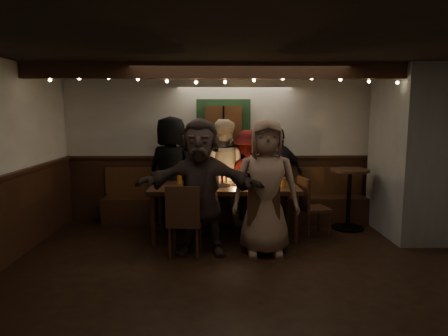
{
  "coord_description": "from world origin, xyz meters",
  "views": [
    {
      "loc": [
        -0.31,
        -4.63,
        1.92
      ],
      "look_at": [
        -0.2,
        1.6,
        1.05
      ],
      "focal_mm": 32.0,
      "sensor_mm": 36.0,
      "label": 1
    }
  ],
  "objects_px": {
    "chair_near_left": "(184,217)",
    "person_c": "(222,172)",
    "chair_near_right": "(263,215)",
    "person_d": "(249,178)",
    "dining_table": "(224,190)",
    "person_a": "(172,172)",
    "chair_end": "(309,203)",
    "person_f": "(201,187)",
    "person_g": "(265,187)",
    "high_top": "(349,191)",
    "person_b": "(197,172)",
    "person_e": "(277,175)"
  },
  "relations": [
    {
      "from": "chair_near_left",
      "to": "person_c",
      "type": "bearing_deg",
      "value": 72.56
    },
    {
      "from": "chair_near_right",
      "to": "person_d",
      "type": "xyz_separation_m",
      "value": [
        -0.07,
        1.46,
        0.27
      ]
    },
    {
      "from": "dining_table",
      "to": "person_d",
      "type": "xyz_separation_m",
      "value": [
        0.44,
        0.69,
        0.08
      ]
    },
    {
      "from": "person_a",
      "to": "person_d",
      "type": "relative_size",
      "value": 1.14
    },
    {
      "from": "chair_end",
      "to": "person_c",
      "type": "distance_m",
      "value": 1.57
    },
    {
      "from": "chair_near_left",
      "to": "person_f",
      "type": "height_order",
      "value": "person_f"
    },
    {
      "from": "chair_near_left",
      "to": "person_g",
      "type": "distance_m",
      "value": 1.16
    },
    {
      "from": "chair_near_left",
      "to": "person_d",
      "type": "height_order",
      "value": "person_d"
    },
    {
      "from": "person_f",
      "to": "person_d",
      "type": "bearing_deg",
      "value": 67.36
    },
    {
      "from": "dining_table",
      "to": "chair_end",
      "type": "relative_size",
      "value": 2.43
    },
    {
      "from": "person_c",
      "to": "chair_near_left",
      "type": "bearing_deg",
      "value": 83.63
    },
    {
      "from": "high_top",
      "to": "chair_end",
      "type": "bearing_deg",
      "value": -153.58
    },
    {
      "from": "person_c",
      "to": "person_d",
      "type": "distance_m",
      "value": 0.48
    },
    {
      "from": "dining_table",
      "to": "chair_near_right",
      "type": "distance_m",
      "value": 0.94
    },
    {
      "from": "person_a",
      "to": "person_g",
      "type": "distance_m",
      "value": 1.99
    },
    {
      "from": "chair_near_right",
      "to": "chair_near_left",
      "type": "bearing_deg",
      "value": -172.07
    },
    {
      "from": "chair_near_right",
      "to": "high_top",
      "type": "distance_m",
      "value": 1.94
    },
    {
      "from": "high_top",
      "to": "person_b",
      "type": "xyz_separation_m",
      "value": [
        -2.52,
        0.35,
        0.28
      ]
    },
    {
      "from": "chair_end",
      "to": "person_c",
      "type": "bearing_deg",
      "value": 152.24
    },
    {
      "from": "person_f",
      "to": "person_a",
      "type": "bearing_deg",
      "value": 117.31
    },
    {
      "from": "person_a",
      "to": "person_g",
      "type": "bearing_deg",
      "value": 160.13
    },
    {
      "from": "chair_near_left",
      "to": "chair_end",
      "type": "relative_size",
      "value": 1.06
    },
    {
      "from": "chair_end",
      "to": "person_a",
      "type": "height_order",
      "value": "person_a"
    },
    {
      "from": "person_a",
      "to": "person_g",
      "type": "height_order",
      "value": "person_a"
    },
    {
      "from": "person_e",
      "to": "chair_near_right",
      "type": "bearing_deg",
      "value": 51.63
    },
    {
      "from": "chair_near_left",
      "to": "chair_near_right",
      "type": "xyz_separation_m",
      "value": [
        1.05,
        0.15,
        -0.01
      ]
    },
    {
      "from": "high_top",
      "to": "person_a",
      "type": "height_order",
      "value": "person_a"
    },
    {
      "from": "person_d",
      "to": "person_f",
      "type": "distance_m",
      "value": 1.63
    },
    {
      "from": "high_top",
      "to": "person_a",
      "type": "bearing_deg",
      "value": 175.23
    },
    {
      "from": "dining_table",
      "to": "person_e",
      "type": "xyz_separation_m",
      "value": [
        0.93,
        0.73,
        0.11
      ]
    },
    {
      "from": "dining_table",
      "to": "high_top",
      "type": "bearing_deg",
      "value": 10.38
    },
    {
      "from": "chair_near_left",
      "to": "person_b",
      "type": "bearing_deg",
      "value": 86.78
    },
    {
      "from": "dining_table",
      "to": "person_c",
      "type": "xyz_separation_m",
      "value": [
        -0.03,
        0.72,
        0.17
      ]
    },
    {
      "from": "chair_near_left",
      "to": "person_d",
      "type": "relative_size",
      "value": 0.61
    },
    {
      "from": "chair_near_left",
      "to": "person_f",
      "type": "xyz_separation_m",
      "value": [
        0.21,
        0.18,
        0.37
      ]
    },
    {
      "from": "person_c",
      "to": "person_b",
      "type": "bearing_deg",
      "value": 10.58
    },
    {
      "from": "dining_table",
      "to": "chair_near_right",
      "type": "height_order",
      "value": "dining_table"
    },
    {
      "from": "person_b",
      "to": "high_top",
      "type": "bearing_deg",
      "value": 163.57
    },
    {
      "from": "dining_table",
      "to": "person_g",
      "type": "bearing_deg",
      "value": -54.6
    },
    {
      "from": "chair_end",
      "to": "person_a",
      "type": "relative_size",
      "value": 0.5
    },
    {
      "from": "chair_end",
      "to": "high_top",
      "type": "height_order",
      "value": "high_top"
    },
    {
      "from": "chair_near_left",
      "to": "person_d",
      "type": "bearing_deg",
      "value": 58.67
    },
    {
      "from": "person_g",
      "to": "person_d",
      "type": "bearing_deg",
      "value": 94.61
    },
    {
      "from": "dining_table",
      "to": "person_b",
      "type": "height_order",
      "value": "person_b"
    },
    {
      "from": "person_b",
      "to": "person_c",
      "type": "xyz_separation_m",
      "value": [
        0.42,
        -0.0,
        -0.01
      ]
    },
    {
      "from": "high_top",
      "to": "person_a",
      "type": "relative_size",
      "value": 0.54
    },
    {
      "from": "person_d",
      "to": "person_e",
      "type": "bearing_deg",
      "value": -170.97
    },
    {
      "from": "chair_near_right",
      "to": "person_b",
      "type": "xyz_separation_m",
      "value": [
        -0.96,
        1.49,
        0.37
      ]
    },
    {
      "from": "person_c",
      "to": "person_e",
      "type": "relative_size",
      "value": 1.07
    },
    {
      "from": "person_c",
      "to": "person_f",
      "type": "height_order",
      "value": "person_f"
    }
  ]
}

